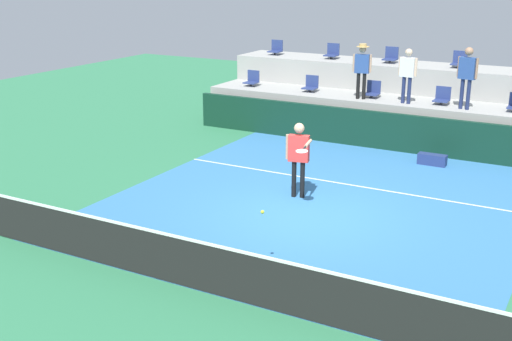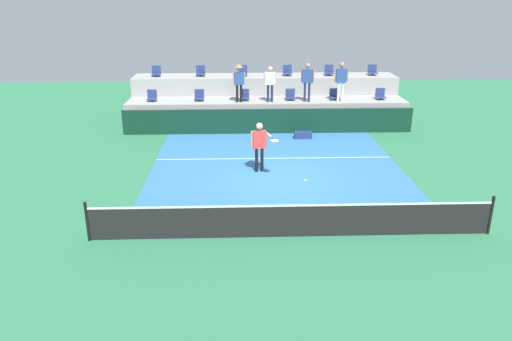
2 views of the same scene
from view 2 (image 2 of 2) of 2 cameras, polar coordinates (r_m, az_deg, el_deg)
ground_plane at (r=16.48m, az=2.70°, el=-1.25°), size 40.00×40.00×0.00m
court_inner_paint at (r=17.41m, az=2.44°, el=-0.05°), size 9.00×10.00×0.01m
court_service_line at (r=18.73m, az=2.11°, el=1.44°), size 9.00×0.06×0.00m
tennis_net at (r=12.63m, az=4.20°, el=-5.74°), size 10.48×0.08×1.07m
sponsor_backboard at (r=22.02m, az=1.47°, el=5.77°), size 13.00×0.16×1.10m
seating_tier_lower at (r=23.26m, az=1.28°, el=6.74°), size 13.00×1.80×1.25m
seating_tier_upper at (r=24.93m, az=1.05°, el=8.65°), size 13.00×1.80×2.10m
stadium_chair_lower_far_left at (r=23.33m, az=-12.06°, el=8.46°), size 0.44×0.40×0.52m
stadium_chair_lower_left at (r=23.05m, az=-6.64°, el=8.63°), size 0.44×0.40×0.52m
stadium_chair_lower_mid_left at (r=22.98m, az=-1.35°, el=8.72°), size 0.44×0.40×0.52m
stadium_chair_lower_mid_right at (r=23.11m, az=4.03°, el=8.74°), size 0.44×0.40×0.52m
stadium_chair_lower_right at (r=23.42m, az=9.14°, el=8.68°), size 0.44×0.40×0.52m
stadium_chair_lower_far_right at (r=23.93m, az=14.33°, el=8.56°), size 0.44×0.40×0.52m
stadium_chair_upper_far_left at (r=24.94m, az=-11.58°, el=11.21°), size 0.44×0.40×0.52m
stadium_chair_upper_left at (r=24.68m, az=-6.48°, el=11.39°), size 0.44×0.40×0.52m
stadium_chair_upper_mid_left at (r=24.61m, az=-1.55°, el=11.48°), size 0.44×0.40×0.52m
stadium_chair_upper_mid_right at (r=24.73m, az=3.70°, el=11.49°), size 0.44×0.40×0.52m
stadium_chair_upper_right at (r=25.02m, az=8.54°, el=11.41°), size 0.44×0.40×0.52m
stadium_chair_upper_far_right at (r=25.50m, az=13.46°, el=11.26°), size 0.44×0.40×0.52m
tennis_player at (r=16.99m, az=0.45°, el=3.34°), size 0.94×1.18×1.78m
spectator_with_hat at (r=22.46m, az=-2.00°, el=10.54°), size 0.58×0.46×1.68m
spectator_in_grey at (r=22.51m, az=1.66°, el=10.42°), size 0.58×0.24×1.62m
spectator_leaning_on_rail at (r=22.67m, az=6.03°, el=10.65°), size 0.61×0.29×1.76m
spectator_in_white at (r=22.93m, az=9.93°, el=10.62°), size 0.62×0.25×1.78m
tennis_ball at (r=13.55m, az=5.70°, el=-1.17°), size 0.07×0.07×0.07m
equipment_bag at (r=21.38m, az=5.51°, el=4.14°), size 0.76×0.28×0.30m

